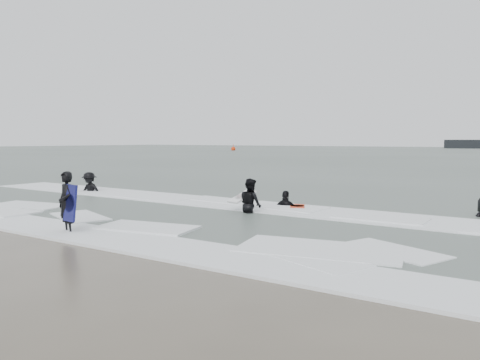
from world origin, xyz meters
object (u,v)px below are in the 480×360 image
Objects in this scene: surfer_wading at (251,214)px; surfer_breaker at (90,193)px; surfer_right_near at (286,208)px; buoy at (233,149)px; surfer_centre at (67,234)px.

surfer_wading is 0.96× the size of surfer_breaker.
surfer_right_near is (10.05, 0.77, 0.00)m from surfer_breaker.
surfer_wading is 1.06× the size of buoy.
surfer_wading reaches higher than surfer_centre.
buoy reaches higher than surfer_wading.
surfer_right_near is (0.36, 1.82, 0.00)m from surfer_wading.
surfer_right_near is (2.61, 7.33, 0.00)m from surfer_centre.
surfer_centre is 5.95m from surfer_wading.
surfer_breaker is 1.11× the size of buoy.
surfer_breaker is at bearing 150.64° from surfer_centre.
surfer_centre is 0.96× the size of surfer_wading.
surfer_wading is 9.74m from surfer_breaker.
buoy reaches higher than surfer_centre.
surfer_centre is at bearing 55.24° from surfer_right_near.
surfer_breaker is 85.74m from buoy.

